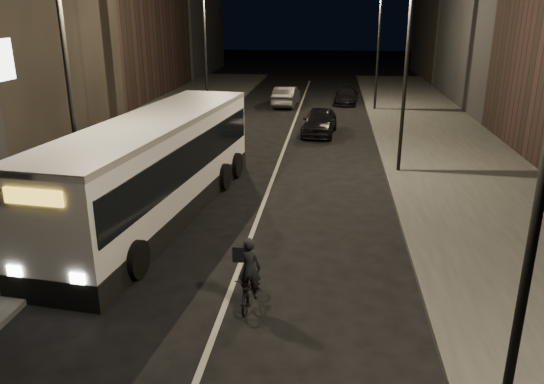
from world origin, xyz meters
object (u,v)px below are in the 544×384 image
(car_near, at_px, (319,121))
(car_mid, at_px, (286,96))
(streetlight_right_mid, at_px, (401,53))
(streetlight_right_near, at_px, (531,138))
(streetlight_left_far, at_px, (209,39))
(streetlight_right_far, at_px, (375,36))
(city_bus, at_px, (157,164))
(car_far, at_px, (346,96))
(cyclist_on_bicycle, at_px, (250,283))
(streetlight_left_near, at_px, (75,69))

(car_near, distance_m, car_mid, 10.04)
(streetlight_right_mid, bearing_deg, car_mid, 110.34)
(streetlight_right_near, bearing_deg, streetlight_left_far, 112.30)
(car_mid, bearing_deg, streetlight_right_mid, 113.79)
(streetlight_right_far, bearing_deg, city_bus, -111.87)
(streetlight_right_far, bearing_deg, car_far, 119.91)
(streetlight_right_near, bearing_deg, cyclist_on_bicycle, 140.25)
(city_bus, bearing_deg, streetlight_right_near, -41.17)
(streetlight_left_far, xyz_separation_m, car_near, (7.10, -2.31, -4.58))
(car_mid, bearing_deg, streetlight_right_near, 104.35)
(streetlight_right_near, distance_m, city_bus, 13.66)
(streetlight_left_far, distance_m, car_near, 8.76)
(streetlight_right_far, relative_size, streetlight_left_far, 1.00)
(streetlight_left_far, height_order, car_far, streetlight_left_far)
(streetlight_right_near, distance_m, car_mid, 34.23)
(streetlight_right_near, relative_size, streetlight_right_mid, 1.00)
(streetlight_left_far, relative_size, car_far, 1.87)
(car_mid, bearing_deg, car_far, -155.85)
(car_near, bearing_deg, streetlight_right_far, 71.57)
(streetlight_left_near, distance_m, car_mid, 26.07)
(car_mid, bearing_deg, streetlight_left_near, 83.93)
(car_far, bearing_deg, streetlight_left_far, -129.65)
(streetlight_right_mid, height_order, cyclist_on_bicycle, streetlight_right_mid)
(streetlight_left_near, height_order, streetlight_left_far, same)
(streetlight_left_far, bearing_deg, streetlight_right_far, 29.36)
(streetlight_left_near, relative_size, car_mid, 1.74)
(streetlight_left_near, xyz_separation_m, city_bus, (1.73, 1.75, -3.43))
(streetlight_right_near, distance_m, streetlight_right_far, 32.00)
(car_far, bearing_deg, city_bus, -101.00)
(car_mid, xyz_separation_m, car_far, (4.65, 1.76, -0.14))
(streetlight_right_mid, xyz_separation_m, cyclist_on_bicycle, (-4.69, -12.10, -4.72))
(streetlight_right_far, bearing_deg, cyclist_on_bicycle, -99.47)
(streetlight_right_near, distance_m, streetlight_right_mid, 16.00)
(streetlight_left_far, relative_size, cyclist_on_bicycle, 4.22)
(car_near, relative_size, car_mid, 0.98)
(streetlight_left_near, height_order, cyclist_on_bicycle, streetlight_left_near)
(streetlight_right_near, bearing_deg, streetlight_left_near, 143.12)
(streetlight_left_far, bearing_deg, car_mid, 59.86)
(streetlight_right_far, distance_m, streetlight_left_far, 12.24)
(streetlight_right_near, relative_size, car_far, 1.87)
(cyclist_on_bicycle, bearing_deg, streetlight_right_near, -35.63)
(car_mid, relative_size, car_far, 1.07)
(streetlight_right_far, xyz_separation_m, streetlight_left_near, (-10.66, -24.00, 0.00))
(streetlight_right_mid, relative_size, streetlight_left_near, 1.00)
(streetlight_right_far, height_order, streetlight_left_far, same)
(streetlight_right_mid, distance_m, streetlight_right_far, 16.00)
(streetlight_right_far, height_order, streetlight_left_near, same)
(streetlight_right_mid, height_order, streetlight_right_far, same)
(streetlight_left_far, bearing_deg, city_bus, -83.92)
(streetlight_left_near, distance_m, cyclist_on_bicycle, 8.65)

